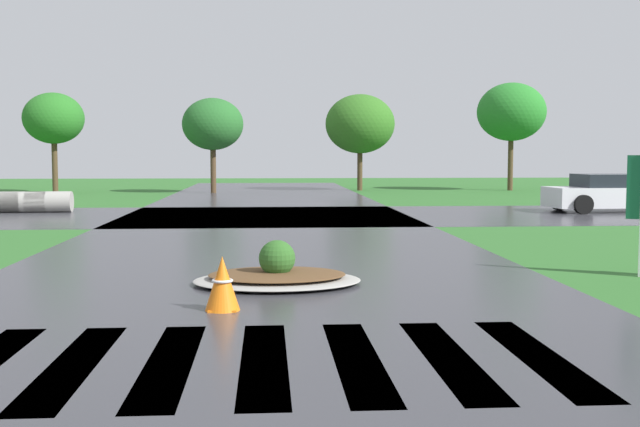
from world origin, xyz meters
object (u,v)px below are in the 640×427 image
at_px(median_island, 277,275).
at_px(car_blue_compact, 613,194).
at_px(drainage_pipe_stack, 24,202).
at_px(traffic_cone, 222,284).

relative_size(median_island, car_blue_compact, 0.56).
distance_m(median_island, drainage_pipe_stack, 17.12).
relative_size(median_island, drainage_pipe_stack, 0.80).
xyz_separation_m(car_blue_compact, drainage_pipe_stack, (-20.03, 1.03, -0.27)).
distance_m(median_island, car_blue_compact, 18.15).
height_order(car_blue_compact, drainage_pipe_stack, car_blue_compact).
height_order(median_island, car_blue_compact, car_blue_compact).
relative_size(car_blue_compact, drainage_pipe_stack, 1.43).
distance_m(car_blue_compact, drainage_pipe_stack, 20.06).
xyz_separation_m(drainage_pipe_stack, traffic_cone, (7.65, -16.86, -0.01)).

